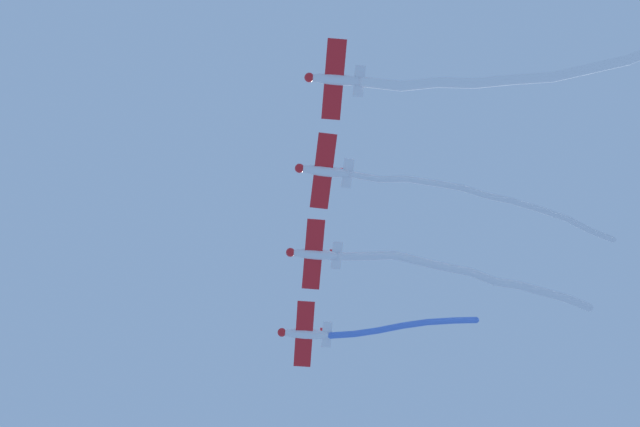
{
  "coord_description": "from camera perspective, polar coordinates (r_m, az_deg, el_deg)",
  "views": [
    {
      "loc": [
        -29.07,
        2.33,
        3.89
      ],
      "look_at": [
        -0.52,
        -1.33,
        80.21
      ],
      "focal_mm": 48.04,
      "sensor_mm": 36.0,
      "label": 1
    }
  ],
  "objects": [
    {
      "name": "smoke_trail_right_wing",
      "position": [
        83.49,
        11.09,
        0.92
      ],
      "size": [
        4.67,
        27.13,
        2.34
      ],
      "color": "white"
    },
    {
      "name": "airplane_slot",
      "position": [
        78.12,
        0.97,
        8.93
      ],
      "size": [
        7.43,
        5.54,
        1.86
      ],
      "rotation": [
        0.0,
        0.0,
        1.52
      ],
      "color": "white"
    },
    {
      "name": "airplane_lead",
      "position": [
        86.84,
        -1.04,
        -8.01
      ],
      "size": [
        7.44,
        5.56,
        1.86
      ],
      "rotation": [
        0.0,
        0.0,
        1.51
      ],
      "color": "white"
    },
    {
      "name": "smoke_trail_slot",
      "position": [
        80.12,
        12.87,
        9.01
      ],
      "size": [
        7.74,
        27.47,
        2.24
      ],
      "color": "white"
    },
    {
      "name": "smoke_trail_left_wing",
      "position": [
        85.64,
        9.85,
        -4.07
      ],
      "size": [
        4.11,
        26.19,
        1.75
      ],
      "color": "white"
    },
    {
      "name": "airplane_right_wing",
      "position": [
        80.02,
        0.25,
        2.85
      ],
      "size": [
        7.37,
        5.47,
        1.86
      ],
      "rotation": [
        0.0,
        0.0,
        1.56
      ],
      "color": "white"
    },
    {
      "name": "smoke_trail_lead",
      "position": [
        88.28,
        5.61,
        -7.51
      ],
      "size": [
        3.3,
        15.45,
        3.3
      ],
      "color": "#4C75DB"
    },
    {
      "name": "airplane_left_wing",
      "position": [
        83.32,
        -0.41,
        -2.72
      ],
      "size": [
        7.42,
        5.54,
        1.86
      ],
      "rotation": [
        0.0,
        0.0,
        1.52
      ],
      "color": "white"
    }
  ]
}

